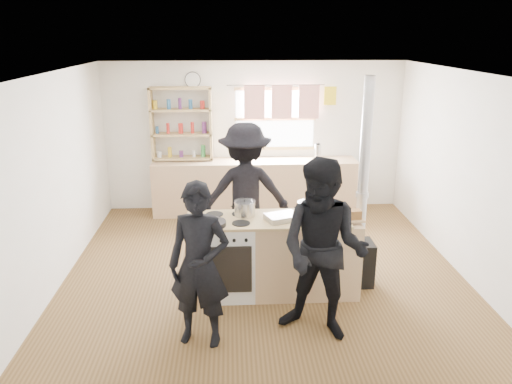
# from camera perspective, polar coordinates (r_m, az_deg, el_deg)

# --- Properties ---
(ground) EXTENTS (5.00, 5.00, 0.01)m
(ground) POSITION_cam_1_polar(r_m,az_deg,el_deg) (6.54, 0.87, -8.97)
(ground) COLOR brown
(ground) RESTS_ON ground
(back_counter) EXTENTS (3.40, 0.55, 0.90)m
(back_counter) POSITION_cam_1_polar(r_m,az_deg,el_deg) (8.43, -0.12, 0.63)
(back_counter) COLOR tan
(back_counter) RESTS_ON ground
(shelving_unit) EXTENTS (1.00, 0.28, 1.20)m
(shelving_unit) POSITION_cam_1_polar(r_m,az_deg,el_deg) (8.33, -8.52, 7.74)
(shelving_unit) COLOR tan
(shelving_unit) RESTS_ON back_counter
(thermos) EXTENTS (0.10, 0.10, 0.27)m
(thermos) POSITION_cam_1_polar(r_m,az_deg,el_deg) (8.39, 7.05, 4.54)
(thermos) COLOR silver
(thermos) RESTS_ON back_counter
(cooking_island) EXTENTS (1.97, 0.64, 0.93)m
(cooking_island) POSITION_cam_1_polar(r_m,az_deg,el_deg) (5.85, 2.68, -7.24)
(cooking_island) COLOR white
(cooking_island) RESTS_ON ground
(skillet_greens) EXTENTS (0.45, 0.45, 0.05)m
(skillet_greens) POSITION_cam_1_polar(r_m,az_deg,el_deg) (5.46, -5.18, -3.56)
(skillet_greens) COLOR black
(skillet_greens) RESTS_ON cooking_island
(roast_tray) EXTENTS (0.42, 0.36, 0.06)m
(roast_tray) POSITION_cam_1_polar(r_m,az_deg,el_deg) (5.60, 2.98, -2.86)
(roast_tray) COLOR silver
(roast_tray) RESTS_ON cooking_island
(stockpot_stove) EXTENTS (0.25, 0.25, 0.20)m
(stockpot_stove) POSITION_cam_1_polar(r_m,az_deg,el_deg) (5.71, -1.30, -1.88)
(stockpot_stove) COLOR #BDBDC0
(stockpot_stove) RESTS_ON cooking_island
(stockpot_counter) EXTENTS (0.26, 0.26, 0.20)m
(stockpot_counter) POSITION_cam_1_polar(r_m,az_deg,el_deg) (5.72, 5.99, -1.96)
(stockpot_counter) COLOR silver
(stockpot_counter) RESTS_ON cooking_island
(bread_board) EXTENTS (0.30, 0.23, 0.12)m
(bread_board) POSITION_cam_1_polar(r_m,az_deg,el_deg) (5.68, 10.79, -2.72)
(bread_board) COLOR tan
(bread_board) RESTS_ON cooking_island
(flue_heater) EXTENTS (0.35, 0.35, 2.50)m
(flue_heater) POSITION_cam_1_polar(r_m,az_deg,el_deg) (6.09, 11.75, -4.77)
(flue_heater) COLOR black
(flue_heater) RESTS_ON ground
(person_near_left) EXTENTS (0.67, 0.52, 1.64)m
(person_near_left) POSITION_cam_1_polar(r_m,az_deg,el_deg) (4.83, -6.49, -8.36)
(person_near_left) COLOR black
(person_near_left) RESTS_ON ground
(person_near_right) EXTENTS (1.11, 1.02, 1.84)m
(person_near_right) POSITION_cam_1_polar(r_m,az_deg,el_deg) (4.91, 7.71, -6.68)
(person_near_right) COLOR black
(person_near_right) RESTS_ON ground
(person_far) EXTENTS (1.23, 0.75, 1.85)m
(person_far) POSITION_cam_1_polar(r_m,az_deg,el_deg) (6.58, -1.24, -0.03)
(person_far) COLOR black
(person_far) RESTS_ON ground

